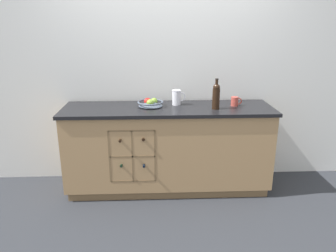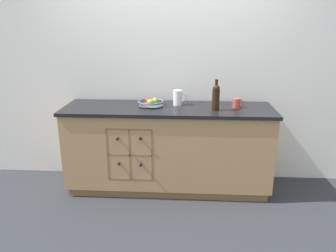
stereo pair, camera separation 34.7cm
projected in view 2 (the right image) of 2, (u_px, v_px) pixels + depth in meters
The scene contains 7 objects.
ground_plane at pixel (168, 187), 3.69m from camera, with size 14.00×14.00×0.00m, color #2D3035.
back_wall at pixel (170, 69), 3.64m from camera, with size 4.55×0.06×2.55m, color white.
kitchen_island at pixel (168, 148), 3.54m from camera, with size 2.19×0.64×0.93m.
fruit_bowl at pixel (151, 102), 3.45m from camera, with size 0.27×0.27×0.08m.
white_pitcher at pixel (178, 97), 3.48m from camera, with size 0.15×0.10×0.16m.
ceramic_mug at pixel (237, 103), 3.38m from camera, with size 0.12×0.08×0.10m.
standing_wine_bottle at pixel (216, 97), 3.26m from camera, with size 0.08×0.08×0.31m.
Camera 2 is at (0.20, -3.30, 1.78)m, focal length 35.00 mm.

